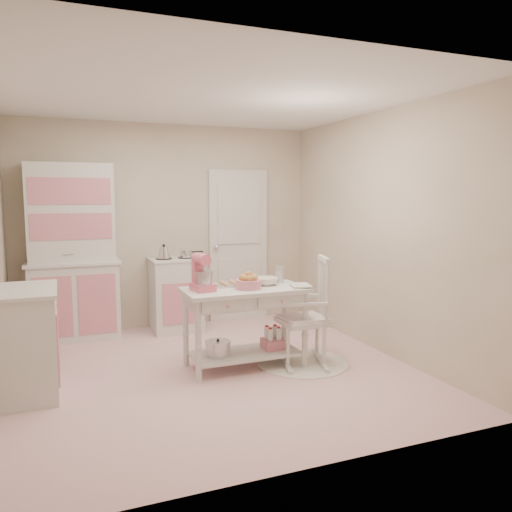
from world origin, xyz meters
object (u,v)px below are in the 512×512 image
Objects in this scene: stove at (176,294)px; bread_basket at (249,284)px; hutch at (73,252)px; base_cabinet at (25,342)px; work_table at (245,328)px; rocking_chair at (303,311)px; stand_mixer at (203,273)px.

stove reaches higher than bread_basket.
hutch is 2.26× the size of base_cabinet.
hutch is 2.35m from work_table.
stove reaches higher than work_table.
rocking_chair is 1.10m from stand_mixer.
base_cabinet reaches higher than bread_basket.
hutch is 6.12× the size of stand_mixer.
work_table is at bearing -174.72° from rocking_chair.
base_cabinet is at bearing -105.55° from hutch.
bread_basket is at bearing -47.94° from hutch.
work_table is 0.71m from stand_mixer.
stove is 0.84× the size of rocking_chair.
stand_mixer is (-1.00, 0.14, 0.42)m from rocking_chair.
work_table is at bearing -78.50° from stove.
stand_mixer is 0.46m from bread_basket.
stove is at bearing 43.38° from base_cabinet.
work_table is at bearing 111.80° from bread_basket.
stove is 0.77× the size of work_table.
bread_basket is (0.35, -1.67, 0.39)m from stove.
bread_basket is (-0.56, 0.07, 0.30)m from rocking_chair.
stove is 1.65m from work_table.
stand_mixer is at bearing -56.05° from hutch.
work_table is 4.80× the size of bread_basket.
stand_mixer is at bearing -93.27° from stove.
rocking_chair is 0.92× the size of work_table.
hutch is 2.32m from bread_basket.
bread_basket is at bearing -170.17° from rocking_chair.
base_cabinet is (-0.45, -1.61, -0.58)m from hutch.
bread_basket is (0.44, -0.07, -0.12)m from stand_mixer.
rocking_chair is (2.56, -0.18, 0.09)m from base_cabinet.
base_cabinet is (-1.65, -1.56, 0.00)m from stove.
hutch is at bearing 74.45° from base_cabinet.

